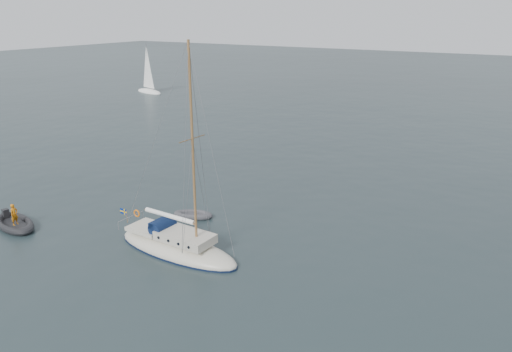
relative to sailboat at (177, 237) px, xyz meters
The scene contains 5 objects.
ground 4.60m from the sailboat, 40.75° to the left, with size 300.00×300.00×0.00m, color black.
sailboat is the anchor object (origin of this frame).
dinghy 5.04m from the sailboat, 117.49° to the left, with size 2.68×1.21×0.38m.
rib 11.46m from the sailboat, 166.67° to the right, with size 4.10×1.86×1.61m.
distant_yacht_a 59.61m from the sailboat, 134.02° to the left, with size 6.44×3.43×8.53m.
Camera 1 is at (13.65, -22.63, 13.11)m, focal length 35.00 mm.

